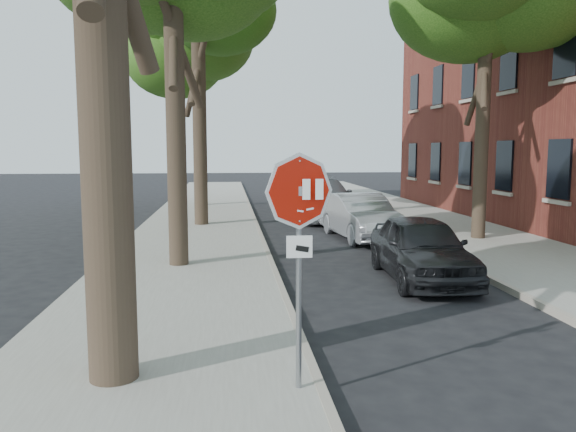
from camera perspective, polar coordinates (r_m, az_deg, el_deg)
name	(u,v)px	position (r m, az deg, el deg)	size (l,w,h in m)	color
ground	(360,395)	(6.71, 7.31, -17.56)	(120.00, 120.00, 0.00)	black
sidewalk_left	(196,234)	(18.17, -9.37, -1.83)	(4.00, 55.00, 0.12)	gray
sidewalk_right	(451,230)	(19.62, 16.26, -1.38)	(4.00, 55.00, 0.12)	gray
curb_left	(260,233)	(18.17, -2.90, -1.73)	(0.12, 55.00, 0.13)	#9E9384
curb_right	(392,231)	(18.93, 10.52, -1.49)	(0.12, 55.00, 0.13)	#9E9384
stop_sign	(299,226)	(6.02, 1.15, -0.98)	(0.76, 0.34, 2.61)	gray
tree_far	(199,53)	(27.44, -9.07, 16.07)	(5.29, 4.91, 9.33)	black
car_a	(421,248)	(12.20, 13.40, -3.19)	(1.62, 4.02, 1.37)	black
car_b	(360,217)	(17.42, 7.37, -0.06)	(1.47, 4.21, 1.39)	#989AA0
car_c	(320,198)	(22.44, 3.31, 1.84)	(2.30, 5.67, 1.64)	#55565B
car_d	(309,190)	(28.27, 2.12, 2.63)	(2.32, 5.03, 1.40)	black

